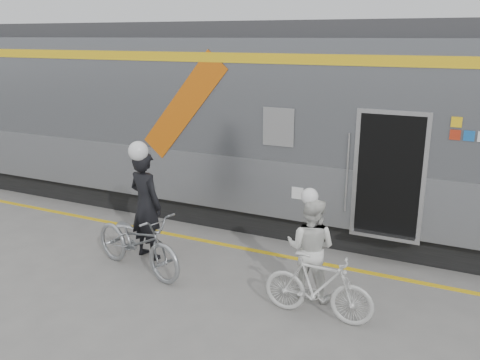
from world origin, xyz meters
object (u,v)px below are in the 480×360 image
Objects in this scene: bicycle_right at (318,287)px; woman at (311,248)px; bicycle_left at (137,241)px; man at (146,205)px.

woman is at bearing 28.53° from bicycle_right.
bicycle_right is at bearing -77.51° from bicycle_left.
man is 1.24× the size of woman.
man is 0.95× the size of bicycle_left.
man is at bearing 34.51° from bicycle_left.
bicycle_left is (0.20, -0.55, -0.44)m from man.
man reaches higher than bicycle_left.
man is 1.23× the size of bicycle_right.
man reaches higher than woman.
bicycle_right is (3.16, -0.11, -0.06)m from bicycle_left.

